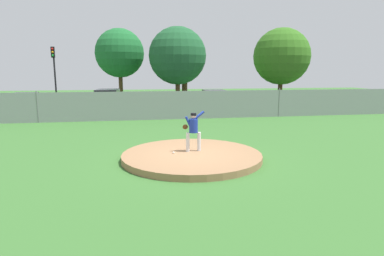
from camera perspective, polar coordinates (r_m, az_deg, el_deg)
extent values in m
plane|color=#386B2D|center=(17.67, -3.38, -0.36)|extent=(80.00, 80.00, 0.00)
cube|color=#2B2B2D|center=(26.04, -5.53, 2.97)|extent=(44.00, 7.00, 0.01)
cylinder|color=#99704C|center=(11.84, -0.04, -4.98)|extent=(5.08, 5.08, 0.23)
cylinder|color=silver|center=(11.96, -0.74, -2.52)|extent=(0.13, 0.13, 0.71)
cylinder|color=silver|center=(12.08, 1.25, -2.41)|extent=(0.13, 0.13, 0.71)
cylinder|color=navy|center=(11.90, 0.26, 0.40)|extent=(0.32, 0.32, 0.51)
cylinder|color=navy|center=(11.88, 1.12, 2.14)|extent=(0.48, 0.13, 0.38)
cylinder|color=navy|center=(11.85, -0.60, 0.99)|extent=(0.29, 0.11, 0.46)
ellipsoid|color=#4C2D14|center=(11.91, -1.20, 0.21)|extent=(0.20, 0.12, 0.18)
sphere|color=tan|center=(11.85, 0.26, 2.10)|extent=(0.20, 0.20, 0.20)
cylinder|color=black|center=(11.84, 0.26, 2.43)|extent=(0.21, 0.21, 0.09)
sphere|color=white|center=(11.76, -3.28, -4.35)|extent=(0.07, 0.07, 0.07)
cube|color=gray|center=(21.48, -4.63, 4.00)|extent=(39.88, 0.03, 1.88)
cylinder|color=slate|center=(22.21, -25.62, 3.38)|extent=(0.07, 0.07, 1.98)
cylinder|color=slate|center=(23.58, 15.10, 4.35)|extent=(0.07, 0.07, 1.98)
cube|color=silver|center=(26.54, 3.99, 4.64)|extent=(1.98, 4.15, 0.76)
cube|color=black|center=(26.49, 4.00, 6.08)|extent=(1.77, 2.30, 0.58)
cylinder|color=black|center=(27.82, 3.43, 4.10)|extent=(1.93, 0.70, 0.64)
cylinder|color=black|center=(25.35, 4.57, 3.51)|extent=(1.93, 0.70, 0.64)
cube|color=tan|center=(26.11, -14.59, 4.26)|extent=(2.07, 4.61, 0.77)
cube|color=black|center=(26.05, -14.67, 5.86)|extent=(1.79, 2.58, 0.70)
cylinder|color=black|center=(27.52, -14.14, 3.76)|extent=(1.87, 0.76, 0.64)
cylinder|color=black|center=(24.78, -15.02, 3.05)|extent=(1.87, 0.76, 0.64)
cube|color=#B7BABF|center=(26.93, -27.59, 3.48)|extent=(1.90, 4.68, 0.64)
cube|color=black|center=(26.88, -27.70, 4.81)|extent=(1.70, 2.59, 0.61)
cylinder|color=black|center=(28.34, -26.74, 3.16)|extent=(1.86, 0.68, 0.64)
cylinder|color=black|center=(25.60, -28.41, 2.40)|extent=(1.86, 0.68, 0.64)
cone|color=orange|center=(27.25, 11.15, 3.73)|extent=(0.32, 0.32, 0.55)
cube|color=black|center=(27.28, 11.14, 3.19)|extent=(0.40, 0.40, 0.03)
cylinder|color=black|center=(30.46, -23.00, 8.15)|extent=(0.14, 0.14, 5.20)
cube|color=black|center=(30.32, -23.36, 12.19)|extent=(0.28, 0.24, 0.90)
sphere|color=red|center=(30.22, -23.45, 12.71)|extent=(0.18, 0.18, 0.18)
sphere|color=orange|center=(30.20, -23.42, 12.20)|extent=(0.18, 0.18, 0.18)
sphere|color=green|center=(30.19, -23.38, 11.69)|extent=(0.18, 0.18, 0.18)
cylinder|color=#4C331E|center=(35.74, -12.45, 7.30)|extent=(0.43, 0.43, 3.26)
sphere|color=#1C652D|center=(35.75, -12.66, 12.78)|extent=(5.11, 5.11, 5.11)
cylinder|color=#4C331E|center=(33.02, -2.53, 6.82)|extent=(0.46, 0.46, 2.68)
sphere|color=#1E562D|center=(33.01, -2.58, 12.62)|extent=(5.72, 5.72, 5.72)
cylinder|color=#4C331E|center=(34.56, -1.32, 7.25)|extent=(0.59, 0.59, 3.02)
sphere|color=#1A8025|center=(34.55, -1.34, 12.25)|extent=(4.28, 4.28, 4.28)
cylinder|color=#4C331E|center=(36.11, 15.28, 6.71)|extent=(0.48, 0.48, 2.63)
sphere|color=#336B1D|center=(36.10, 15.53, 12.08)|extent=(5.92, 5.92, 5.92)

